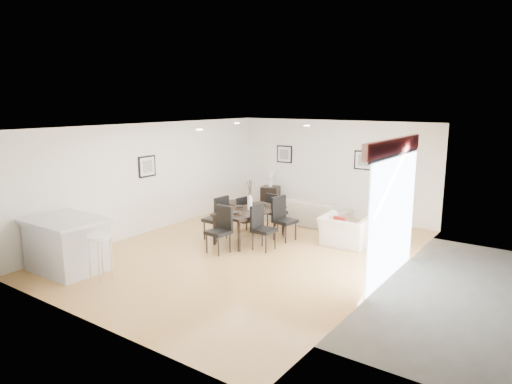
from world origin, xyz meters
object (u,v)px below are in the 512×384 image
Objects in this scene: dining_chair_enear at (261,225)px; bar_stool at (99,242)px; side_table at (270,197)px; dining_chair_wfar at (240,212)px; dining_table at (250,213)px; coffee_table at (242,210)px; dining_chair_wnear at (218,216)px; dining_chair_efar at (282,216)px; armchair at (345,231)px; dining_chair_head at (221,226)px; sofa at (307,211)px; dining_chair_foot at (275,209)px; kitchen_island at (67,244)px.

dining_chair_enear is 1.14× the size of bar_stool.
dining_chair_wfar is at bearing -73.33° from side_table.
dining_table reaches higher than coffee_table.
dining_chair_wnear reaches higher than dining_chair_efar.
coffee_table is (-0.76, 1.95, -0.37)m from dining_chair_wnear.
dining_chair_enear is 0.88m from dining_chair_efar.
armchair is 3.98m from side_table.
dining_chair_head is (0.61, -0.64, -0.02)m from dining_chair_wnear.
dining_table is at bearing 21.12° from armchair.
sofa is at bearing 154.45° from dining_chair_wfar.
bar_stool is (-0.70, -4.71, 0.23)m from dining_chair_foot.
dining_table is 1.65× the size of coffee_table.
dining_chair_wnear is 0.71× the size of kitchen_island.
dining_chair_wfar is 0.90m from dining_chair_foot.
side_table reaches higher than armchair.
dining_table reaches higher than sofa.
dining_chair_wfar is at bearing 88.81° from bar_stool.
dining_chair_wfar is at bearing 58.50° from sofa.
dining_chair_foot reaches higher than dining_table.
dining_chair_foot is (-0.61, 0.63, -0.05)m from dining_chair_efar.
dining_chair_efar is 2.27m from coffee_table.
coffee_table is at bearing 70.26° from dining_chair_efar.
kitchen_island reaches higher than coffee_table.
kitchen_island is at bearing -8.85° from dining_chair_wfar.
kitchen_island is at bearing 159.01° from dining_chair_efar.
dining_chair_enear is 3.95m from kitchen_island.
dining_chair_head is at bearing -85.39° from dining_table.
armchair is 2.95m from dining_chair_wnear.
dining_chair_enear is 0.98× the size of dining_chair_head.
dining_chair_wnear reaches higher than kitchen_island.
sofa is at bearing 6.93° from dining_chair_enear.
dining_chair_wfar is at bearing 56.89° from dining_chair_enear.
sofa is 2.47× the size of dining_chair_foot.
dining_chair_enear is (0.61, -0.43, -0.10)m from dining_table.
dining_table is 0.75m from dining_chair_enear.
dining_chair_efar is 4.28m from bar_stool.
dining_chair_foot is at bearing 24.01° from dining_chair_enear.
bar_stool is (0.67, -6.59, 0.41)m from side_table.
armchair is 0.99× the size of dining_chair_wnear.
dining_chair_efar reaches higher than dining_table.
side_table is 0.78× the size of bar_stool.
bar_stool reaches higher than coffee_table.
dining_chair_foot is 1.38× the size of side_table.
dining_chair_enear is at bearing 116.70° from dining_chair_foot.
armchair is 1.49m from dining_chair_efar.
bar_stool is at bearing 56.42° from armchair.
dining_chair_wnear is at bearing -139.92° from dining_table.
dining_chair_wnear is at bearing 70.26° from kitchen_island.
dining_chair_efar reaches higher than dining_chair_head.
dining_chair_efar is at bearing 40.62° from dining_table.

